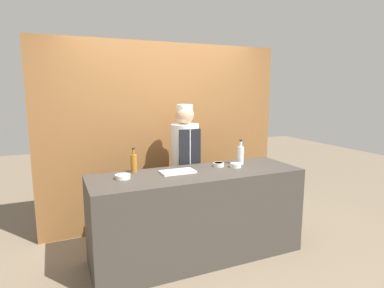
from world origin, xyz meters
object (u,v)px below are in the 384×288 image
(cutting_board, at_px, (178,172))
(bottle_clear, at_px, (241,155))
(bottle_amber, at_px, (134,163))
(chef_center, at_px, (185,165))
(sauce_bowl_brown, at_px, (123,176))
(sauce_bowl_green, at_px, (219,164))
(sauce_bowl_yellow, at_px, (236,165))

(cutting_board, xyz_separation_m, bottle_clear, (0.81, 0.07, 0.10))
(bottle_amber, bearing_deg, chef_center, 22.95)
(cutting_board, bearing_deg, sauce_bowl_brown, 179.87)
(sauce_bowl_brown, bearing_deg, cutting_board, -0.13)
(bottle_amber, bearing_deg, bottle_clear, -6.69)
(bottle_clear, bearing_deg, cutting_board, -175.13)
(sauce_bowl_green, xyz_separation_m, cutting_board, (-0.53, -0.07, -0.01))
(bottle_clear, bearing_deg, sauce_bowl_yellow, -139.44)
(cutting_board, bearing_deg, bottle_amber, 152.81)
(sauce_bowl_yellow, height_order, sauce_bowl_green, sauce_bowl_yellow)
(sauce_bowl_yellow, height_order, bottle_clear, bottle_clear)
(sauce_bowl_yellow, bearing_deg, cutting_board, 176.29)
(sauce_bowl_brown, distance_m, bottle_amber, 0.28)
(sauce_bowl_brown, bearing_deg, sauce_bowl_green, 3.73)
(bottle_clear, bearing_deg, bottle_amber, 173.31)
(chef_center, bearing_deg, sauce_bowl_yellow, -55.15)
(cutting_board, relative_size, chef_center, 0.22)
(sauce_bowl_yellow, bearing_deg, bottle_clear, 40.56)
(cutting_board, distance_m, bottle_clear, 0.82)
(sauce_bowl_yellow, height_order, chef_center, chef_center)
(sauce_bowl_yellow, distance_m, sauce_bowl_green, 0.19)
(sauce_bowl_brown, xyz_separation_m, bottle_amber, (0.16, 0.21, 0.08))
(sauce_bowl_green, bearing_deg, sauce_bowl_yellow, -37.38)
(sauce_bowl_yellow, height_order, sauce_bowl_brown, sauce_bowl_yellow)
(sauce_bowl_yellow, xyz_separation_m, cutting_board, (-0.68, 0.04, -0.02))
(sauce_bowl_green, distance_m, bottle_amber, 0.95)
(sauce_bowl_green, xyz_separation_m, sauce_bowl_brown, (-1.10, -0.07, -0.00))
(sauce_bowl_green, bearing_deg, sauce_bowl_brown, -176.27)
(sauce_bowl_yellow, bearing_deg, sauce_bowl_green, 142.62)
(sauce_bowl_green, relative_size, sauce_bowl_brown, 0.82)
(bottle_amber, bearing_deg, sauce_bowl_green, -8.45)
(cutting_board, height_order, chef_center, chef_center)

